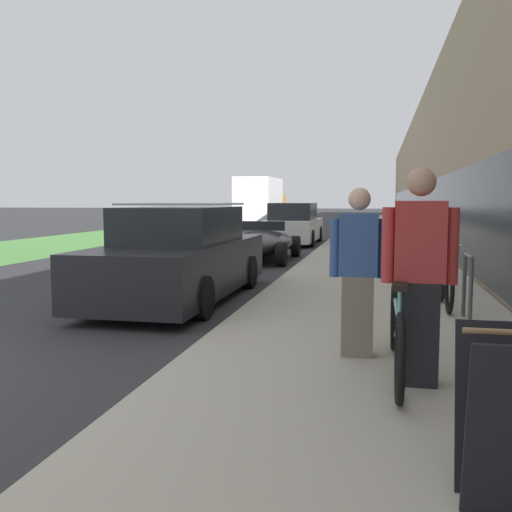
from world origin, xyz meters
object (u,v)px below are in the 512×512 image
(parked_sedan_far, at_px, (293,225))
(parked_sedan_curbside, at_px, (181,257))
(bike_rack_hoop, at_px, (468,281))
(cruiser_bike_middle, at_px, (438,264))
(tandem_bicycle, at_px, (397,331))
(moving_truck, at_px, (261,202))
(person_rider, at_px, (419,277))
(person_bystander, at_px, (358,272))
(vintage_roadster_curbside, at_px, (260,244))
(cruiser_bike_nearest, at_px, (445,282))

(parked_sedan_far, bearing_deg, parked_sedan_curbside, -90.10)
(bike_rack_hoop, distance_m, cruiser_bike_middle, 2.93)
(tandem_bicycle, relative_size, moving_truck, 0.34)
(person_rider, bearing_deg, moving_truck, 103.99)
(person_rider, distance_m, person_bystander, 0.93)
(moving_truck, bearing_deg, parked_sedan_far, -73.72)
(tandem_bicycle, distance_m, parked_sedan_far, 16.35)
(person_bystander, distance_m, vintage_roadster_curbside, 9.88)
(person_bystander, height_order, parked_sedan_curbside, person_bystander)
(person_rider, xyz_separation_m, moving_truck, (-7.63, 30.64, 0.51))
(cruiser_bike_middle, height_order, parked_sedan_far, parked_sedan_far)
(parked_sedan_far, bearing_deg, tandem_bicycle, -78.40)
(parked_sedan_far, bearing_deg, vintage_roadster_curbside, -90.09)
(bike_rack_hoop, bearing_deg, vintage_roadster_curbside, 119.51)
(cruiser_bike_middle, relative_size, parked_sedan_curbside, 0.39)
(bike_rack_hoop, bearing_deg, parked_sedan_curbside, 163.54)
(parked_sedan_curbside, relative_size, parked_sedan_far, 1.03)
(tandem_bicycle, xyz_separation_m, moving_truck, (-7.48, 30.36, 1.04))
(tandem_bicycle, bearing_deg, bike_rack_hoop, 68.90)
(tandem_bicycle, bearing_deg, parked_sedan_far, 101.60)
(tandem_bicycle, height_order, cruiser_bike_middle, cruiser_bike_middle)
(tandem_bicycle, height_order, parked_sedan_curbside, parked_sedan_curbside)
(bike_rack_hoop, distance_m, cruiser_bike_nearest, 0.91)
(parked_sedan_curbside, xyz_separation_m, moving_truck, (-4.17, 26.67, 0.82))
(tandem_bicycle, bearing_deg, person_bystander, 125.70)
(person_rider, bearing_deg, cruiser_bike_middle, 82.80)
(parked_sedan_curbside, height_order, moving_truck, moving_truck)
(person_rider, relative_size, moving_truck, 0.26)
(bike_rack_hoop, bearing_deg, person_rider, -106.08)
(person_bystander, xyz_separation_m, moving_truck, (-7.12, 29.87, 0.59))
(vintage_roadster_curbside, bearing_deg, cruiser_bike_middle, -47.55)
(cruiser_bike_nearest, relative_size, vintage_roadster_curbside, 0.38)
(bike_rack_hoop, bearing_deg, cruiser_bike_middle, 91.35)
(person_rider, bearing_deg, tandem_bicycle, 119.29)
(parked_sedan_curbside, bearing_deg, parked_sedan_far, 89.90)
(person_rider, xyz_separation_m, bike_rack_hoop, (0.78, 2.71, -0.38))
(tandem_bicycle, height_order, moving_truck, moving_truck)
(parked_sedan_far, bearing_deg, cruiser_bike_middle, -68.69)
(cruiser_bike_nearest, distance_m, parked_sedan_curbside, 4.10)
(tandem_bicycle, xyz_separation_m, bike_rack_hoop, (0.94, 2.43, 0.14))
(bike_rack_hoop, xyz_separation_m, cruiser_bike_middle, (-0.07, 2.93, -0.12))
(parked_sedan_far, height_order, moving_truck, moving_truck)
(person_bystander, relative_size, parked_sedan_far, 0.35)
(vintage_roadster_curbside, height_order, parked_sedan_far, parked_sedan_far)
(bike_rack_hoop, bearing_deg, cruiser_bike_nearest, 100.70)
(person_rider, xyz_separation_m, cruiser_bike_middle, (0.71, 5.64, -0.50))
(moving_truck, bearing_deg, tandem_bicycle, -76.17)
(vintage_roadster_curbside, bearing_deg, parked_sedan_far, 89.91)
(cruiser_bike_nearest, bearing_deg, tandem_bicycle, -103.10)
(person_bystander, relative_size, vintage_roadster_curbside, 0.38)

